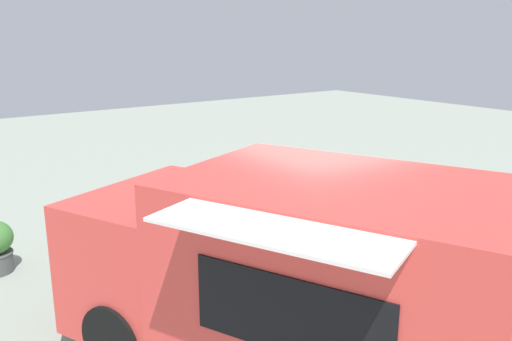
# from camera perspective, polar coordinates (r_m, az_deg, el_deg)

# --- Properties ---
(ground_plane) EXTENTS (40.00, 40.00, 0.00)m
(ground_plane) POSITION_cam_1_polar(r_m,az_deg,el_deg) (7.81, 6.59, -13.08)
(ground_plane) COLOR #929C8D
(food_truck) EXTENTS (5.16, 3.86, 2.23)m
(food_truck) POSITION_cam_1_polar(r_m,az_deg,el_deg) (5.80, 3.44, -11.46)
(food_truck) COLOR #DC413B
(food_truck) RESTS_ON ground_plane
(person_customer) EXTENTS (0.66, 0.74, 0.87)m
(person_customer) POSITION_cam_1_polar(r_m,az_deg,el_deg) (12.73, 3.71, -0.43)
(person_customer) COLOR #706152
(person_customer) RESTS_ON ground_plane
(planter_flowering_near) EXTENTS (0.42, 0.42, 0.70)m
(planter_flowering_near) POSITION_cam_1_polar(r_m,az_deg,el_deg) (10.77, 19.69, -3.81)
(planter_flowering_near) COLOR gray
(planter_flowering_near) RESTS_ON ground_plane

